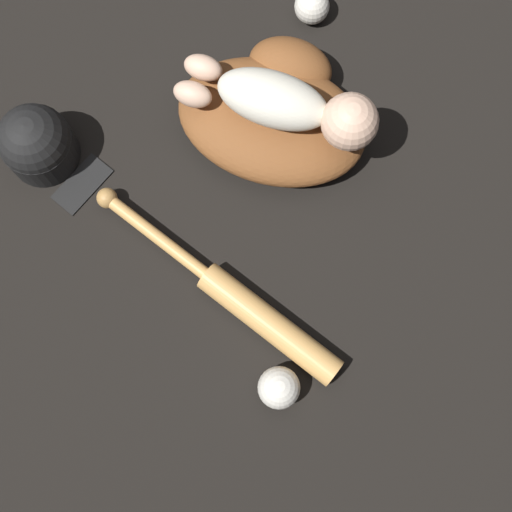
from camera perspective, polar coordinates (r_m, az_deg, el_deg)
The scene contains 7 objects.
ground_plane at distance 1.41m, azimuth 0.47°, elevation 11.70°, with size 6.00×6.00×0.00m, color black.
baseball_glove at distance 1.35m, azimuth 1.52°, elevation 11.45°, with size 0.36×0.30×0.10m.
baby_figure at distance 1.26m, azimuth 2.81°, elevation 11.98°, with size 0.37×0.11×0.10m.
baseball_bat at distance 1.27m, azimuth -0.92°, elevation -3.89°, with size 0.52×0.23×0.05m.
baseball at distance 1.24m, azimuth 1.85°, elevation -10.49°, with size 0.07×0.07×0.07m.
baseball_spare at distance 1.48m, azimuth 4.49°, elevation 19.29°, with size 0.07×0.07×0.07m.
baseball_cap at distance 1.38m, azimuth -17.09°, elevation 8.60°, with size 0.20×0.17×0.13m.
Camera 1 is at (0.16, -0.57, 1.28)m, focal length 50.00 mm.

